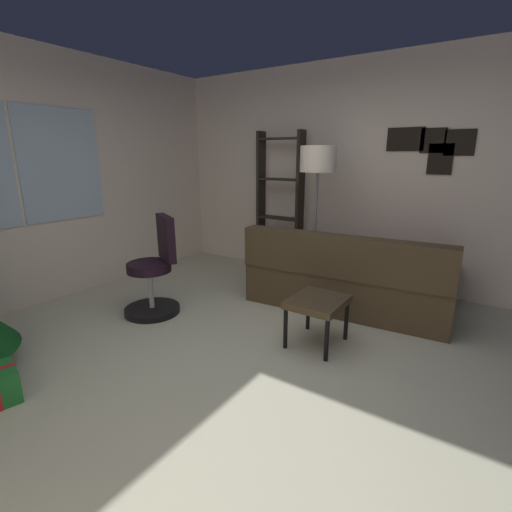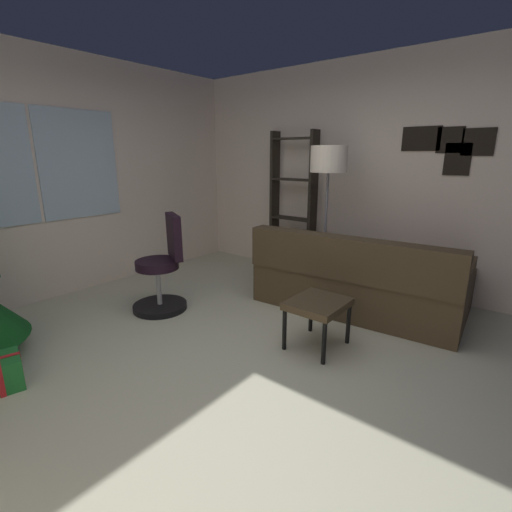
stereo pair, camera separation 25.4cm
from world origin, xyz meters
TOP-DOWN VIEW (x-y plane):
  - ground_plane at (0.00, 0.00)m, footprint 4.70×5.30m
  - wall_back_with_windows at (-0.02, 2.70)m, footprint 4.70×0.12m
  - wall_right_with_frames at (2.40, -0.00)m, footprint 0.12×5.30m
  - couch at (1.68, -0.32)m, footprint 1.86×2.12m
  - footstool at (0.54, -0.28)m, footprint 0.49×0.43m
  - office_chair at (0.24, 1.39)m, footprint 0.58×0.56m
  - bookshelf at (2.14, 1.03)m, footprint 0.18×0.64m
  - floor_lamp at (1.70, 0.30)m, footprint 0.40×0.40m

SIDE VIEW (x-z plane):
  - ground_plane at x=0.00m, z-range -0.10..0.00m
  - couch at x=1.68m, z-range -0.12..0.71m
  - footstool at x=0.54m, z-range 0.15..0.57m
  - office_chair at x=0.24m, z-range -0.10..0.90m
  - bookshelf at x=2.14m, z-range -0.13..1.76m
  - wall_right_with_frames at x=2.40m, z-range 0.00..2.69m
  - wall_back_with_windows at x=-0.02m, z-range 0.01..2.70m
  - floor_lamp at x=1.70m, z-range 0.61..2.29m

